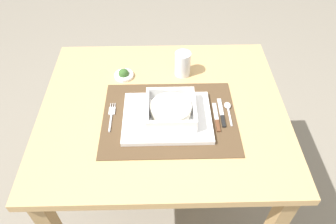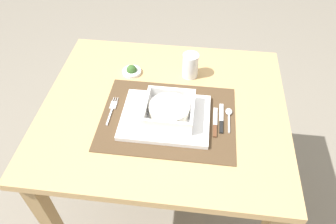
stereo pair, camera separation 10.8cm
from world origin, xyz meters
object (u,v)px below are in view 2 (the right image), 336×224
porridge_bowl (169,111)px  fork (112,109)px  dining_table (164,128)px  condiment_saucer (132,71)px  bread_knife (215,124)px  drinking_glass (190,66)px  spoon (229,114)px  butter_knife (221,120)px

porridge_bowl → fork: bearing=174.3°
dining_table → condiment_saucer: (-0.15, 0.17, 0.13)m
fork → bread_knife: bearing=-2.0°
porridge_bowl → drinking_glass: size_ratio=1.68×
dining_table → bread_knife: bearing=-20.3°
dining_table → bread_knife: 0.23m
spoon → bread_knife: 0.07m
condiment_saucer → porridge_bowl: bearing=-52.3°
drinking_glass → condiment_saucer: size_ratio=1.32×
spoon → fork: bearing=-173.7°
spoon → condiment_saucer: condiment_saucer is taller
fork → dining_table: bearing=15.0°
bread_knife → condiment_saucer: bearing=148.3°
dining_table → butter_knife: size_ratio=6.43×
butter_knife → bread_knife: bearing=-135.8°
butter_knife → condiment_saucer: 0.42m
dining_table → porridge_bowl: size_ratio=5.29×
butter_knife → bread_knife: (-0.02, -0.02, -0.00)m
bread_knife → dining_table: bearing=163.5°
condiment_saucer → dining_table: bearing=-48.4°
drinking_glass → condiment_saucer: 0.23m
spoon → drinking_glass: 0.25m
drinking_glass → fork: bearing=-139.3°
condiment_saucer → bread_knife: bearing=-35.4°
dining_table → spoon: size_ratio=7.88×
porridge_bowl → condiment_saucer: (-0.18, 0.23, -0.03)m
porridge_bowl → butter_knife: porridge_bowl is taller
butter_knife → fork: bearing=177.8°
dining_table → butter_knife: butter_knife is taller
spoon → drinking_glass: size_ratio=1.13×
bread_knife → condiment_saucer: size_ratio=1.78×
spoon → drinking_glass: (-0.15, 0.20, 0.04)m
butter_knife → bread_knife: same height
dining_table → porridge_bowl: bearing=-66.0°
condiment_saucer → fork: bearing=-97.6°
dining_table → condiment_saucer: 0.26m
porridge_bowl → fork: 0.21m
porridge_bowl → fork: size_ratio=1.23×
fork → butter_knife: bearing=1.4°
dining_table → butter_knife: bearing=-13.0°
condiment_saucer → spoon: bearing=-26.3°
porridge_bowl → condiment_saucer: porridge_bowl is taller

